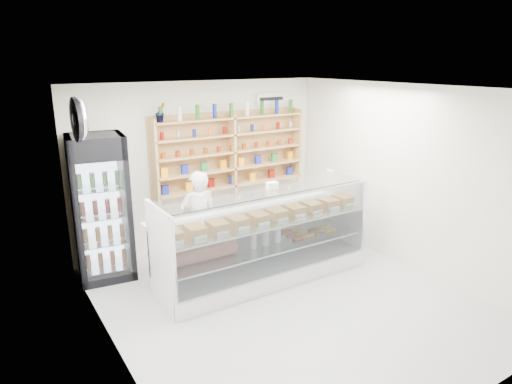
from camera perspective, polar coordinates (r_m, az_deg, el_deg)
room at (r=5.81m, az=3.97°, el=-1.14°), size 5.00×5.00×5.00m
display_counter at (r=6.77m, az=0.88°, el=-7.80°), size 3.17×0.95×1.38m
shop_worker at (r=6.96m, az=-7.18°, el=-3.61°), size 0.60×0.43×1.56m
drinks_cooler at (r=6.96m, az=-18.77°, el=-1.88°), size 0.86×0.84×2.13m
wall_shelving at (r=7.94m, az=-3.05°, el=5.06°), size 2.84×0.28×1.33m
potted_plant at (r=7.31m, az=-11.85°, el=9.77°), size 0.20×0.18×0.31m
security_mirror at (r=5.82m, az=-21.11°, el=8.43°), size 0.15×0.50×0.50m
wall_sign at (r=8.40m, az=1.89°, el=11.58°), size 0.62×0.03×0.20m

